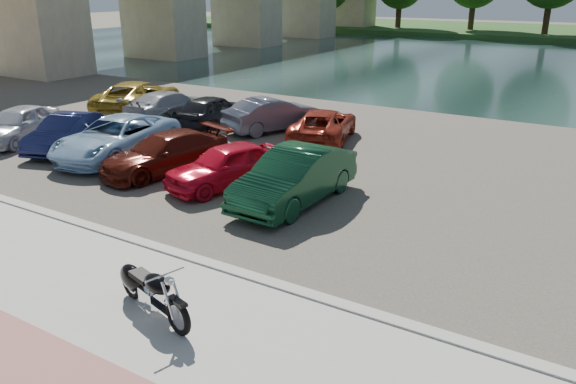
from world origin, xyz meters
The scene contains 17 objects.
ground centered at (0.00, 0.00, 0.00)m, with size 200.00×200.00×0.00m, color #595447.
promenade centered at (0.00, -1.00, 0.05)m, with size 60.00×6.00×0.10m, color #AFABA4.
kerb centered at (0.00, 2.00, 0.07)m, with size 60.00×0.30×0.14m, color #AFABA4.
parking_lot centered at (0.00, 11.00, 0.02)m, with size 60.00×18.00×0.04m, color #474339.
river centered at (0.00, 40.00, 0.00)m, with size 120.00×40.00×0.00m, color #182B29.
motorcycle centered at (-0.31, -0.04, 0.56)m, with size 2.28×0.96×1.05m.
car_0 centered at (-13.46, 6.27, 0.73)m, with size 1.63×4.05×1.38m, color silver.
car_1 centered at (-10.89, 6.54, 0.69)m, with size 1.37×3.93×1.30m, color #151A44.
car_2 centered at (-8.56, 6.77, 0.75)m, with size 2.36×5.12×1.42m, color #99BEDE.
car_3 centered at (-5.90, 6.42, 0.68)m, with size 1.79×4.40×1.28m, color #4E140B.
car_4 centered at (-3.37, 6.37, 0.70)m, with size 1.56×3.88×1.32m, color red.
car_5 centered at (-0.92, 6.26, 0.79)m, with size 1.59×4.57×1.51m, color #103B22.
car_6 centered at (-13.50, 12.65, 0.79)m, with size 2.48×5.37×1.49m, color #A78826.
car_7 centered at (-10.89, 12.01, 0.72)m, with size 1.91×4.70×1.36m, color #9FA0A8.
car_8 centered at (-8.67, 12.22, 0.73)m, with size 1.63×4.04×1.38m, color black.
car_9 centered at (-5.99, 12.94, 0.73)m, with size 1.47×4.21×1.39m, color slate.
car_10 centered at (-3.41, 12.60, 0.67)m, with size 2.08×4.51×1.25m, color maroon.
Camera 1 is at (6.63, -6.40, 5.79)m, focal length 35.00 mm.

